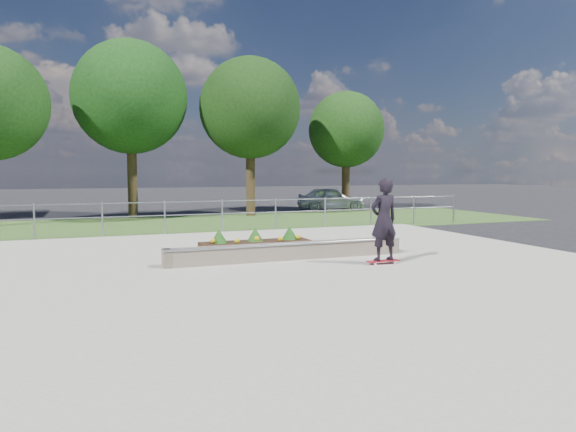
# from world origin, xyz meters

# --- Properties ---
(ground) EXTENTS (120.00, 120.00, 0.00)m
(ground) POSITION_xyz_m (0.00, 0.00, 0.00)
(ground) COLOR black
(ground) RESTS_ON ground
(grass_verge) EXTENTS (30.00, 8.00, 0.02)m
(grass_verge) POSITION_xyz_m (0.00, 11.00, 0.01)
(grass_verge) COLOR #345522
(grass_verge) RESTS_ON ground
(concrete_slab) EXTENTS (15.00, 15.00, 0.06)m
(concrete_slab) POSITION_xyz_m (0.00, 0.00, 0.03)
(concrete_slab) COLOR #A7A494
(concrete_slab) RESTS_ON ground
(fence) EXTENTS (20.06, 0.06, 1.20)m
(fence) POSITION_xyz_m (0.00, 7.50, 0.77)
(fence) COLOR #999CA2
(fence) RESTS_ON ground
(tree_mid_left) EXTENTS (5.25, 5.25, 8.25)m
(tree_mid_left) POSITION_xyz_m (-2.50, 15.00, 5.61)
(tree_mid_left) COLOR #322414
(tree_mid_left) RESTS_ON ground
(tree_mid_right) EXTENTS (4.90, 4.90, 7.70)m
(tree_mid_right) POSITION_xyz_m (3.00, 14.00, 5.23)
(tree_mid_right) COLOR #302213
(tree_mid_right) RESTS_ON ground
(tree_far_right) EXTENTS (4.20, 4.20, 6.60)m
(tree_far_right) POSITION_xyz_m (9.00, 15.50, 4.48)
(tree_far_right) COLOR #332114
(tree_far_right) RESTS_ON ground
(grind_ledge) EXTENTS (6.00, 0.44, 0.43)m
(grind_ledge) POSITION_xyz_m (0.14, 1.29, 0.26)
(grind_ledge) COLOR #695B4D
(grind_ledge) RESTS_ON concrete_slab
(planter_bed) EXTENTS (3.00, 1.20, 0.61)m
(planter_bed) POSITION_xyz_m (-0.18, 2.79, 0.24)
(planter_bed) COLOR black
(planter_bed) RESTS_ON concrete_slab
(skateboarder) EXTENTS (0.80, 0.50, 1.97)m
(skateboarder) POSITION_xyz_m (1.96, -0.06, 1.08)
(skateboarder) COLOR white
(skateboarder) RESTS_ON concrete_slab
(parked_car) EXTENTS (4.09, 2.57, 1.30)m
(parked_car) POSITION_xyz_m (8.33, 15.97, 0.65)
(parked_car) COLOR silver
(parked_car) RESTS_ON ground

